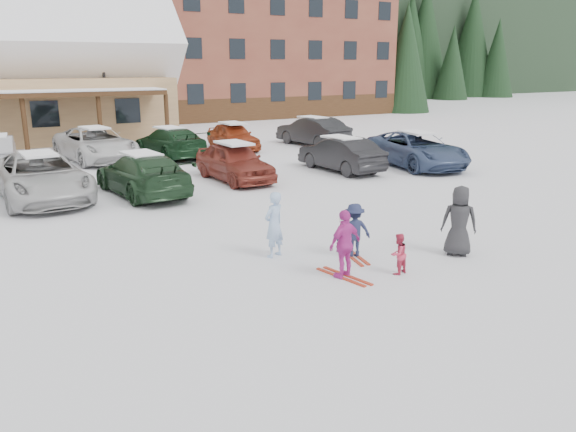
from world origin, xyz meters
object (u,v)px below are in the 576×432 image
alpine_hotel (222,13)px  parked_car_10 (96,144)px  child_navy (354,230)px  child_magenta (345,244)px  parked_car_2 (41,177)px  parked_car_6 (416,150)px  lamp_post (105,84)px  parked_car_13 (313,131)px  parked_car_5 (341,154)px  parked_car_11 (170,142)px  toddler_red (398,254)px  parked_car_3 (142,174)px  parked_car_4 (234,162)px  parked_car_12 (233,136)px  bystander_dark (459,221)px  adult_skier (274,225)px

alpine_hotel → parked_car_10: bearing=-126.2°
child_navy → child_magenta: child_magenta is taller
child_navy → parked_car_2: bearing=-47.5°
parked_car_2 → parked_car_6: size_ratio=1.03×
lamp_post → parked_car_13: 12.66m
parked_car_6 → parked_car_13: (-0.48, 7.92, 0.02)m
parked_car_5 → parked_car_11: parked_car_11 is taller
toddler_red → parked_car_5: 12.10m
parked_car_2 → parked_car_3: 3.26m
parked_car_4 → parked_car_12: size_ratio=1.05×
parked_car_13 → parked_car_3: bearing=24.7°
parked_car_3 → parked_car_10: (-0.02, 8.07, 0.06)m
bystander_dark → parked_car_13: (6.70, 17.53, -0.05)m
parked_car_13 → parked_car_4: bearing=32.9°
parked_car_2 → parked_car_5: (11.66, -0.45, -0.07)m
child_navy → parked_car_5: (5.92, 9.27, 0.07)m
child_magenta → parked_car_10: 18.00m
child_magenta → parked_car_5: bearing=-135.9°
lamp_post → parked_car_6: (9.86, -16.04, -2.50)m
parked_car_3 → parked_car_12: size_ratio=1.21×
parked_car_11 → parked_car_5: bearing=118.1°
alpine_hotel → parked_car_6: 30.41m
adult_skier → parked_car_5: bearing=-154.1°
parked_car_4 → parked_car_5: bearing=-7.0°
adult_skier → parked_car_2: size_ratio=0.28×
child_magenta → parked_car_10: bearing=-96.8°
child_magenta → parked_car_13: size_ratio=0.31×
lamp_post → bystander_dark: size_ratio=3.42×
adult_skier → parked_car_11: bearing=-120.7°
lamp_post → child_navy: 24.70m
lamp_post → parked_car_3: 16.05m
parked_car_10 → parked_car_13: size_ratio=1.18×
adult_skier → parked_car_6: bearing=-167.4°
child_magenta → parked_car_4: 10.79m
parked_car_4 → bystander_dark: bearing=-87.6°
lamp_post → child_navy: lamp_post is taller
parked_car_10 → parked_car_13: bearing=-11.5°
adult_skier → parked_car_5: size_ratio=0.36×
lamp_post → parked_car_3: lamp_post is taller
parked_car_4 → parked_car_5: size_ratio=1.00×
child_navy → parked_car_13: parked_car_13 is taller
parked_car_2 → parked_car_13: size_ratio=1.18×
child_magenta → parked_car_10: size_ratio=0.26×
child_magenta → parked_car_13: parked_car_13 is taller
parked_car_5 → child_navy: bearing=53.7°
lamp_post → parked_car_5: 16.76m
bystander_dark → parked_car_5: 11.00m
bystander_dark → parked_car_4: size_ratio=0.39×
toddler_red → child_magenta: bearing=-31.2°
parked_car_12 → alpine_hotel: bearing=68.3°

